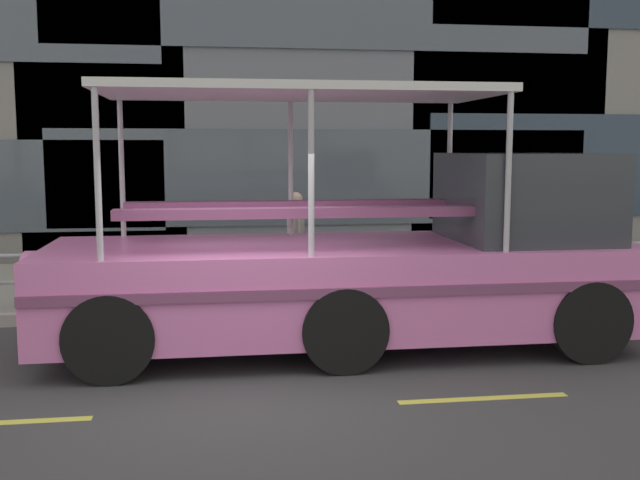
{
  "coord_description": "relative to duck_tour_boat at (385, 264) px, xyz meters",
  "views": [
    {
      "loc": [
        -0.33,
        -7.94,
        2.56
      ],
      "look_at": [
        1.14,
        2.12,
        1.3
      ],
      "focal_mm": 41.62,
      "sensor_mm": 36.0,
      "label": 1
    }
  ],
  "objects": [
    {
      "name": "lane_centreline",
      "position": [
        -1.88,
        -2.22,
        -1.06
      ],
      "size": [
        25.8,
        0.12,
        0.01
      ],
      "color": "#DBD64C",
      "rests_on": "ground_plane"
    },
    {
      "name": "duck_tour_boat",
      "position": [
        0.0,
        0.0,
        0.0
      ],
      "size": [
        9.32,
        2.55,
        3.3
      ],
      "color": "pink",
      "rests_on": "ground_plane"
    },
    {
      "name": "pedestrian_mid_left",
      "position": [
        -0.86,
        2.79,
        0.12
      ],
      "size": [
        0.26,
        0.47,
        1.67
      ],
      "color": "black",
      "rests_on": "sidewalk"
    },
    {
      "name": "curb_guardrail",
      "position": [
        0.13,
        2.12,
        -0.32
      ],
      "size": [
        11.48,
        0.09,
        0.83
      ],
      "color": "#9EA0A8",
      "rests_on": "sidewalk"
    },
    {
      "name": "curb_edge",
      "position": [
        -1.88,
        1.78,
        -0.98
      ],
      "size": [
        32.0,
        0.18,
        0.18
      ],
      "primitive_type": "cube",
      "color": "#B2ADA3",
      "rests_on": "ground_plane"
    },
    {
      "name": "sidewalk",
      "position": [
        -1.88,
        4.27,
        -0.98
      ],
      "size": [
        32.0,
        4.8,
        0.18
      ],
      "primitive_type": "cube",
      "color": "#99968E",
      "rests_on": "ground_plane"
    },
    {
      "name": "pedestrian_near_bow",
      "position": [
        2.56,
        3.15,
        0.02
      ],
      "size": [
        0.43,
        0.21,
        1.5
      ],
      "color": "#47423D",
      "rests_on": "sidewalk"
    },
    {
      "name": "ground_plane",
      "position": [
        -1.88,
        -1.33,
        -1.07
      ],
      "size": [
        120.0,
        120.0,
        0.0
      ],
      "primitive_type": "plane",
      "color": "#3D3D3F"
    }
  ]
}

